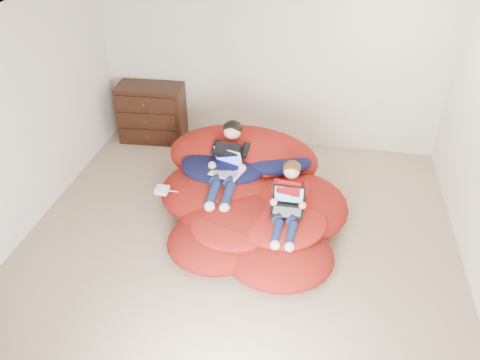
# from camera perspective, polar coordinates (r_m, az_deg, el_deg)

# --- Properties ---
(room_shell) EXTENTS (5.10, 5.10, 2.77)m
(room_shell) POSITION_cam_1_polar(r_m,az_deg,el_deg) (5.32, -0.26, -6.06)
(room_shell) COLOR tan
(room_shell) RESTS_ON ground
(dresser) EXTENTS (1.03, 0.59, 0.90)m
(dresser) POSITION_cam_1_polar(r_m,az_deg,el_deg) (7.45, -10.66, 8.04)
(dresser) COLOR black
(dresser) RESTS_ON ground
(beanbag_pile) EXTENTS (2.41, 2.47, 0.92)m
(beanbag_pile) POSITION_cam_1_polar(r_m,az_deg,el_deg) (5.74, 1.04, -2.05)
(beanbag_pile) COLOR maroon
(beanbag_pile) RESTS_ON ground
(cream_pillow) EXTENTS (0.48, 0.31, 0.31)m
(cream_pillow) POSITION_cam_1_polar(r_m,az_deg,el_deg) (6.25, -2.01, 5.08)
(cream_pillow) COLOR beige
(cream_pillow) RESTS_ON beanbag_pile
(older_boy) EXTENTS (0.34, 1.10, 0.69)m
(older_boy) POSITION_cam_1_polar(r_m,az_deg,el_deg) (5.69, -1.47, 2.54)
(older_boy) COLOR black
(older_boy) RESTS_ON beanbag_pile
(younger_boy) EXTENTS (0.30, 0.93, 0.61)m
(younger_boy) POSITION_cam_1_polar(r_m,az_deg,el_deg) (5.19, 5.95, -2.19)
(younger_boy) COLOR #B71014
(younger_boy) RESTS_ON beanbag_pile
(laptop_white) EXTENTS (0.41, 0.42, 0.26)m
(laptop_white) POSITION_cam_1_polar(r_m,az_deg,el_deg) (5.65, -1.62, 1.74)
(laptop_white) COLOR white
(laptop_white) RESTS_ON older_boy
(laptop_black) EXTENTS (0.36, 0.27, 0.26)m
(laptop_black) POSITION_cam_1_polar(r_m,az_deg,el_deg) (5.16, 5.86, -2.89)
(laptop_black) COLOR black
(laptop_black) RESTS_ON younger_boy
(power_adapter) EXTENTS (0.15, 0.15, 0.06)m
(power_adapter) POSITION_cam_1_polar(r_m,az_deg,el_deg) (5.66, -9.48, -1.22)
(power_adapter) COLOR white
(power_adapter) RESTS_ON beanbag_pile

